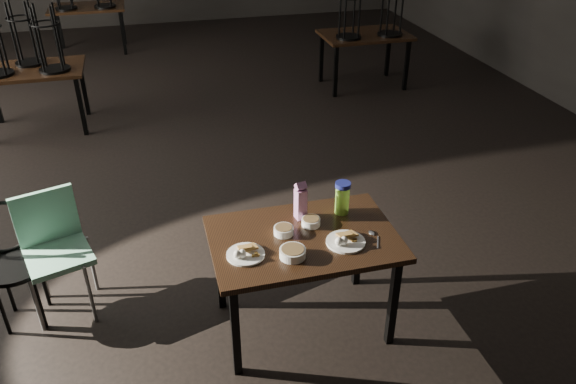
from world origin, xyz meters
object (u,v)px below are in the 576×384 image
object	(u,v)px
juice_carton	(301,202)
water_bottle	(342,197)
main_table	(304,246)
school_chair	(54,243)
bentwood_chair	(11,254)

from	to	relation	value
juice_carton	water_bottle	bearing A→B (deg)	-1.43
main_table	juice_carton	xyz separation A→B (m)	(0.04, 0.21, 0.21)
water_bottle	school_chair	world-z (taller)	water_bottle
juice_carton	bentwood_chair	distance (m)	2.00
water_bottle	bentwood_chair	world-z (taller)	water_bottle
water_bottle	bentwood_chair	xyz separation A→B (m)	(-2.22, 0.40, -0.34)
juice_carton	water_bottle	distance (m)	0.29
juice_carton	school_chair	distance (m)	1.74
juice_carton	main_table	bearing A→B (deg)	-99.96
bentwood_chair	school_chair	world-z (taller)	school_chair
water_bottle	school_chair	size ratio (longest dim) A/B	0.26
juice_carton	water_bottle	size ratio (longest dim) A/B	1.18
water_bottle	school_chair	distance (m)	2.01
water_bottle	juice_carton	bearing A→B (deg)	178.57
main_table	water_bottle	distance (m)	0.44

